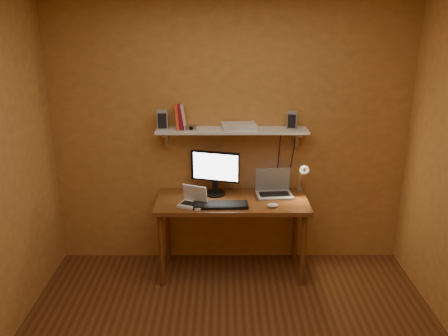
{
  "coord_description": "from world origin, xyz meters",
  "views": [
    {
      "loc": [
        -0.07,
        -2.78,
        2.4
      ],
      "look_at": [
        -0.06,
        1.18,
        1.09
      ],
      "focal_mm": 38.0,
      "sensor_mm": 36.0,
      "label": 1
    }
  ],
  "objects_px": {
    "desk": "(232,208)",
    "monitor": "(215,171)",
    "mouse": "(273,205)",
    "keyboard": "(221,205)",
    "shelf_camera": "(191,128)",
    "speaker_left": "(162,120)",
    "router": "(239,126)",
    "wall_shelf": "(232,131)",
    "laptop": "(274,188)",
    "desk_lamp": "(302,174)",
    "speaker_right": "(292,120)",
    "netbook": "(193,200)"
  },
  "relations": [
    {
      "from": "desk",
      "to": "monitor",
      "type": "xyz_separation_m",
      "value": [
        -0.16,
        0.14,
        0.32
      ]
    },
    {
      "from": "mouse",
      "to": "keyboard",
      "type": "bearing_deg",
      "value": 178.77
    },
    {
      "from": "keyboard",
      "to": "shelf_camera",
      "type": "height_order",
      "value": "shelf_camera"
    },
    {
      "from": "speaker_left",
      "to": "router",
      "type": "xyz_separation_m",
      "value": [
        0.7,
        0.01,
        -0.06
      ]
    },
    {
      "from": "shelf_camera",
      "to": "router",
      "type": "distance_m",
      "value": 0.44
    },
    {
      "from": "wall_shelf",
      "to": "shelf_camera",
      "type": "bearing_deg",
      "value": -169.39
    },
    {
      "from": "laptop",
      "to": "keyboard",
      "type": "distance_m",
      "value": 0.58
    },
    {
      "from": "wall_shelf",
      "to": "shelf_camera",
      "type": "height_order",
      "value": "shelf_camera"
    },
    {
      "from": "speaker_left",
      "to": "laptop",
      "type": "bearing_deg",
      "value": -8.39
    },
    {
      "from": "desk",
      "to": "desk_lamp",
      "type": "relative_size",
      "value": 3.73
    },
    {
      "from": "monitor",
      "to": "router",
      "type": "distance_m",
      "value": 0.47
    },
    {
      "from": "wall_shelf",
      "to": "mouse",
      "type": "xyz_separation_m",
      "value": [
        0.36,
        -0.37,
        -0.59
      ]
    },
    {
      "from": "keyboard",
      "to": "mouse",
      "type": "relative_size",
      "value": 4.92
    },
    {
      "from": "keyboard",
      "to": "speaker_left",
      "type": "distance_m",
      "value": 0.95
    },
    {
      "from": "laptop",
      "to": "shelf_camera",
      "type": "bearing_deg",
      "value": 175.83
    },
    {
      "from": "keyboard",
      "to": "speaker_right",
      "type": "distance_m",
      "value": 1.02
    },
    {
      "from": "speaker_left",
      "to": "speaker_right",
      "type": "relative_size",
      "value": 1.1
    },
    {
      "from": "laptop",
      "to": "speaker_right",
      "type": "relative_size",
      "value": 2.18
    },
    {
      "from": "shelf_camera",
      "to": "monitor",
      "type": "bearing_deg",
      "value": 4.49
    },
    {
      "from": "speaker_left",
      "to": "shelf_camera",
      "type": "bearing_deg",
      "value": -19.54
    },
    {
      "from": "desk_lamp",
      "to": "monitor",
      "type": "bearing_deg",
      "value": 178.98
    },
    {
      "from": "router",
      "to": "desk",
      "type": "bearing_deg",
      "value": -107.43
    },
    {
      "from": "keyboard",
      "to": "mouse",
      "type": "bearing_deg",
      "value": -4.4
    },
    {
      "from": "monitor",
      "to": "keyboard",
      "type": "xyz_separation_m",
      "value": [
        0.05,
        -0.3,
        -0.23
      ]
    },
    {
      "from": "laptop",
      "to": "netbook",
      "type": "height_order",
      "value": "laptop"
    },
    {
      "from": "mouse",
      "to": "desk_lamp",
      "type": "height_order",
      "value": "desk_lamp"
    },
    {
      "from": "desk_lamp",
      "to": "shelf_camera",
      "type": "distance_m",
      "value": 1.13
    },
    {
      "from": "mouse",
      "to": "speaker_right",
      "type": "xyz_separation_m",
      "value": [
        0.19,
        0.38,
        0.69
      ]
    },
    {
      "from": "speaker_left",
      "to": "speaker_right",
      "type": "height_order",
      "value": "speaker_left"
    },
    {
      "from": "laptop",
      "to": "router",
      "type": "xyz_separation_m",
      "value": [
        -0.33,
        0.06,
        0.58
      ]
    },
    {
      "from": "netbook",
      "to": "speaker_right",
      "type": "distance_m",
      "value": 1.16
    },
    {
      "from": "keyboard",
      "to": "desk_lamp",
      "type": "height_order",
      "value": "desk_lamp"
    },
    {
      "from": "speaker_right",
      "to": "shelf_camera",
      "type": "relative_size",
      "value": 1.63
    },
    {
      "from": "wall_shelf",
      "to": "mouse",
      "type": "relative_size",
      "value": 14.12
    },
    {
      "from": "wall_shelf",
      "to": "keyboard",
      "type": "bearing_deg",
      "value": -106.78
    },
    {
      "from": "keyboard",
      "to": "speaker_left",
      "type": "height_order",
      "value": "speaker_left"
    },
    {
      "from": "desk_lamp",
      "to": "shelf_camera",
      "type": "bearing_deg",
      "value": -179.87
    },
    {
      "from": "keyboard",
      "to": "speaker_left",
      "type": "bearing_deg",
      "value": 145.15
    },
    {
      "from": "netbook",
      "to": "mouse",
      "type": "xyz_separation_m",
      "value": [
        0.71,
        -0.06,
        -0.03
      ]
    },
    {
      "from": "desk",
      "to": "netbook",
      "type": "distance_m",
      "value": 0.39
    },
    {
      "from": "netbook",
      "to": "keyboard",
      "type": "distance_m",
      "value": 0.25
    },
    {
      "from": "shelf_camera",
      "to": "router",
      "type": "height_order",
      "value": "shelf_camera"
    },
    {
      "from": "desk",
      "to": "laptop",
      "type": "relative_size",
      "value": 4.0
    },
    {
      "from": "shelf_camera",
      "to": "wall_shelf",
      "type": "bearing_deg",
      "value": 10.61
    },
    {
      "from": "desk",
      "to": "shelf_camera",
      "type": "distance_m",
      "value": 0.84
    },
    {
      "from": "speaker_left",
      "to": "router",
      "type": "bearing_deg",
      "value": -4.79
    },
    {
      "from": "router",
      "to": "wall_shelf",
      "type": "bearing_deg",
      "value": -176.63
    },
    {
      "from": "monitor",
      "to": "keyboard",
      "type": "distance_m",
      "value": 0.38
    },
    {
      "from": "mouse",
      "to": "speaker_right",
      "type": "bearing_deg",
      "value": 64.35
    },
    {
      "from": "wall_shelf",
      "to": "speaker_left",
      "type": "relative_size",
      "value": 7.92
    }
  ]
}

